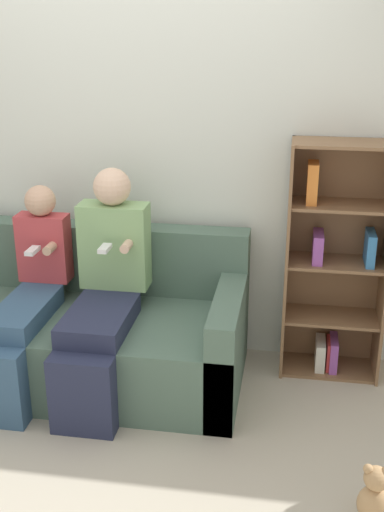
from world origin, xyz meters
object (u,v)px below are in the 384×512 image
(couch, at_px, (58,329))
(child_seated, at_px, (27,295))
(teddy_bear, at_px, (374,495))
(bookshelf, at_px, (334,265))
(adult_seated, at_px, (104,286))

(couch, height_order, child_seated, child_seated)
(teddy_bear, bearing_deg, bookshelf, 96.77)
(adult_seated, relative_size, teddy_bear, 4.38)
(couch, relative_size, teddy_bear, 7.75)
(bookshelf, height_order, teddy_bear, bookshelf)
(couch, height_order, adult_seated, adult_seated)
(couch, distance_m, adult_seated, 0.49)
(adult_seated, height_order, bookshelf, bookshelf)
(child_seated, xyz_separation_m, bookshelf, (1.69, 0.46, 0.11))
(bookshelf, bearing_deg, adult_seated, -161.30)
(teddy_bear, bearing_deg, adult_seated, 148.62)
(couch, relative_size, adult_seated, 1.77)
(couch, relative_size, bookshelf, 1.58)
(adult_seated, height_order, teddy_bear, adult_seated)
(adult_seated, xyz_separation_m, child_seated, (-0.44, -0.04, -0.07))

